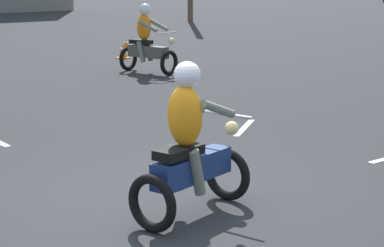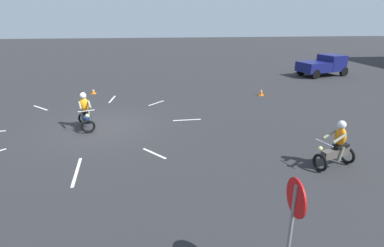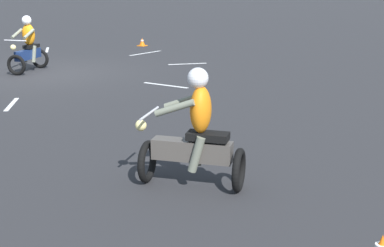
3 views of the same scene
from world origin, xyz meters
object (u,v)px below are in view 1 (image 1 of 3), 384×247
motorcycle_rider_foreground (190,150)px  traffic_cone_mid_left (123,52)px  motorcycle_rider_background (147,43)px  traffic_cone_mid_center (126,45)px

motorcycle_rider_foreground → traffic_cone_mid_left: 13.20m
motorcycle_rider_background → traffic_cone_mid_left: bearing=-125.1°
motorcycle_rider_background → traffic_cone_mid_left: motorcycle_rider_background is taller
traffic_cone_mid_left → traffic_cone_mid_center: bearing=58.5°
traffic_cone_mid_center → traffic_cone_mid_left: (-1.05, -1.71, 0.03)m
motorcycle_rider_foreground → motorcycle_rider_background: (4.86, 9.18, 0.00)m
motorcycle_rider_foreground → motorcycle_rider_background: same height
motorcycle_rider_foreground → motorcycle_rider_background: 10.39m
traffic_cone_mid_center → motorcycle_rider_background: bearing=-112.8°
motorcycle_rider_background → traffic_cone_mid_center: bearing=-131.2°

